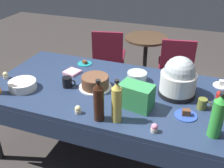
# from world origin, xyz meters

# --- Properties ---
(ground) EXTENTS (9.00, 9.00, 0.00)m
(ground) POSITION_xyz_m (0.00, 0.00, 0.00)
(ground) COLOR #383330
(potluck_table) EXTENTS (2.20, 1.10, 0.75)m
(potluck_table) POSITION_xyz_m (0.00, 0.00, 0.69)
(potluck_table) COLOR navy
(potluck_table) RESTS_ON ground
(frosted_layer_cake) EXTENTS (0.30, 0.30, 0.12)m
(frosted_layer_cake) POSITION_xyz_m (-0.15, -0.03, 0.81)
(frosted_layer_cake) COLOR silver
(frosted_layer_cake) RESTS_ON potluck_table
(slow_cooker) EXTENTS (0.32, 0.32, 0.35)m
(slow_cooker) POSITION_xyz_m (0.56, 0.10, 0.91)
(slow_cooker) COLOR black
(slow_cooker) RESTS_ON potluck_table
(glass_salad_bowl) EXTENTS (0.18, 0.18, 0.09)m
(glass_salad_bowl) POSITION_xyz_m (0.17, 0.21, 0.80)
(glass_salad_bowl) COLOR #B2C6BC
(glass_salad_bowl) RESTS_ON potluck_table
(ceramic_snack_bowl) EXTENTS (0.24, 0.24, 0.07)m
(ceramic_snack_bowl) POSITION_xyz_m (-0.75, -0.27, 0.79)
(ceramic_snack_bowl) COLOR silver
(ceramic_snack_bowl) RESTS_ON potluck_table
(dessert_plate_white) EXTENTS (0.15, 0.15, 0.06)m
(dessert_plate_white) POSITION_xyz_m (0.93, 0.39, 0.76)
(dessert_plate_white) COLOR white
(dessert_plate_white) RESTS_ON potluck_table
(dessert_plate_cobalt) EXTENTS (0.17, 0.17, 0.06)m
(dessert_plate_cobalt) POSITION_xyz_m (0.67, -0.19, 0.76)
(dessert_plate_cobalt) COLOR #2D4CB2
(dessert_plate_cobalt) RESTS_ON potluck_table
(dessert_plate_teal) EXTENTS (0.15, 0.15, 0.04)m
(dessert_plate_teal) POSITION_xyz_m (-0.46, 0.40, 0.76)
(dessert_plate_teal) COLOR teal
(dessert_plate_teal) RESTS_ON potluck_table
(cupcake_mint) EXTENTS (0.05, 0.05, 0.07)m
(cupcake_mint) POSITION_xyz_m (-0.12, -0.44, 0.78)
(cupcake_mint) COLOR beige
(cupcake_mint) RESTS_ON potluck_table
(cupcake_vanilla) EXTENTS (0.05, 0.05, 0.07)m
(cupcake_vanilla) POSITION_xyz_m (-1.03, -0.16, 0.78)
(cupcake_vanilla) COLOR beige
(cupcake_vanilla) RESTS_ON potluck_table
(cupcake_cocoa) EXTENTS (0.05, 0.05, 0.07)m
(cupcake_cocoa) POSITION_xyz_m (0.48, -0.45, 0.78)
(cupcake_cocoa) COLOR beige
(cupcake_cocoa) RESTS_ON potluck_table
(soda_bottle_cola) EXTENTS (0.08, 0.08, 0.33)m
(soda_bottle_cola) POSITION_xyz_m (0.06, -0.45, 0.91)
(soda_bottle_cola) COLOR #33190F
(soda_bottle_cola) RESTS_ON potluck_table
(soda_bottle_ginger_ale) EXTENTS (0.08, 0.08, 0.34)m
(soda_bottle_ginger_ale) POSITION_xyz_m (0.19, -0.42, 0.91)
(soda_bottle_ginger_ale) COLOR gold
(soda_bottle_ginger_ale) RESTS_ON potluck_table
(soda_bottle_lime_soda) EXTENTS (0.09, 0.09, 0.34)m
(soda_bottle_lime_soda) POSITION_xyz_m (0.87, -0.35, 0.91)
(soda_bottle_lime_soda) COLOR green
(soda_bottle_lime_soda) RESTS_ON potluck_table
(coffee_mug_black) EXTENTS (0.13, 0.09, 0.09)m
(coffee_mug_black) POSITION_xyz_m (-0.39, -0.10, 0.80)
(coffee_mug_black) COLOR black
(coffee_mug_black) RESTS_ON potluck_table
(coffee_mug_olive) EXTENTS (0.11, 0.07, 0.09)m
(coffee_mug_olive) POSITION_xyz_m (0.78, -0.05, 0.80)
(coffee_mug_olive) COLOR olive
(coffee_mug_olive) RESTS_ON potluck_table
(coffee_mug_red) EXTENTS (0.12, 0.08, 0.10)m
(coffee_mug_red) POSITION_xyz_m (0.91, 0.08, 0.80)
(coffee_mug_red) COLOR #B2231E
(coffee_mug_red) RESTS_ON potluck_table
(soda_carton) EXTENTS (0.28, 0.20, 0.20)m
(soda_carton) POSITION_xyz_m (0.27, -0.20, 0.85)
(soda_carton) COLOR #338C4C
(soda_carton) RESTS_ON potluck_table
(paper_napkin_stack) EXTENTS (0.17, 0.17, 0.02)m
(paper_napkin_stack) POSITION_xyz_m (-0.48, 0.15, 0.76)
(paper_napkin_stack) COLOR pink
(paper_napkin_stack) RESTS_ON potluck_table
(maroon_chair_left) EXTENTS (0.53, 0.53, 0.85)m
(maroon_chair_left) POSITION_xyz_m (-0.53, 1.33, 0.49)
(maroon_chair_left) COLOR maroon
(maroon_chair_left) RESTS_ON ground
(maroon_chair_right) EXTENTS (0.51, 0.51, 0.85)m
(maroon_chair_right) POSITION_xyz_m (0.41, 1.32, 0.49)
(maroon_chair_right) COLOR maroon
(maroon_chair_right) RESTS_ON ground
(round_cafe_table) EXTENTS (0.60, 0.60, 0.72)m
(round_cafe_table) POSITION_xyz_m (-0.05, 1.55, 0.50)
(round_cafe_table) COLOR #473323
(round_cafe_table) RESTS_ON ground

